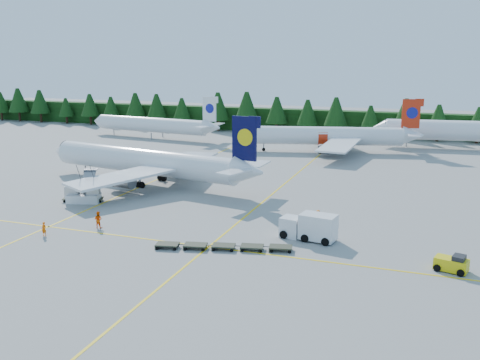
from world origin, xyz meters
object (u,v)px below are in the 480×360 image
(service_truck, at_px, (308,226))
(baggage_tug, at_px, (452,263))
(airstairs, at_px, (84,196))
(airliner_navy, at_px, (140,161))
(airliner_red, at_px, (320,136))

(service_truck, relative_size, baggage_tug, 1.98)
(airstairs, height_order, baggage_tug, airstairs)
(airliner_navy, xyz_separation_m, baggage_tug, (44.69, -21.66, -2.66))
(service_truck, bearing_deg, airliner_navy, 159.51)
(airstairs, bearing_deg, baggage_tug, -30.28)
(airliner_red, bearing_deg, baggage_tug, -81.41)
(airliner_navy, xyz_separation_m, airstairs, (-1.41, -12.49, -2.57))
(airliner_red, height_order, service_truck, airliner_red)
(airliner_red, bearing_deg, service_truck, -93.46)
(airliner_navy, height_order, service_truck, airliner_navy)
(airliner_navy, distance_m, service_truck, 35.08)
(airliner_navy, bearing_deg, baggage_tug, -15.44)
(airliner_red, xyz_separation_m, baggage_tug, (24.17, -58.81, -2.55))
(airliner_navy, distance_m, baggage_tug, 49.73)
(airliner_red, distance_m, baggage_tug, 63.64)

